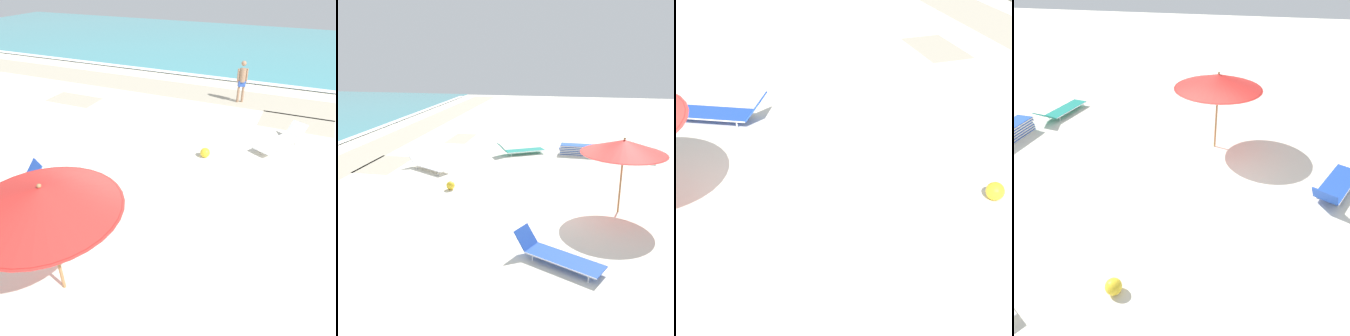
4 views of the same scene
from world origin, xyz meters
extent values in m
cube|color=silver|center=(0.00, 0.00, -0.08)|extent=(60.00, 60.00, 0.16)
cube|color=#B8AE96|center=(-6.24, 6.21, 0.00)|extent=(2.24, 1.31, 0.00)
cube|color=blue|center=(-3.58, -0.54, 0.17)|extent=(1.34, 1.91, 0.03)
cylinder|color=silver|center=(-3.85, -0.41, 0.17)|extent=(0.83, 1.66, 0.03)
cylinder|color=silver|center=(-3.31, -0.67, 0.17)|extent=(0.83, 1.66, 0.03)
cube|color=blue|center=(-3.11, 0.43, 0.39)|extent=(0.67, 0.57, 0.46)
cylinder|color=silver|center=(-4.12, -1.07, 0.08)|extent=(0.03, 0.03, 0.16)
cylinder|color=silver|center=(-3.50, 0.21, 0.08)|extent=(0.03, 0.03, 0.16)
cylinder|color=silver|center=(-3.04, -0.01, 0.08)|extent=(0.03, 0.03, 0.16)
sphere|color=yellow|center=(0.69, 3.67, 0.15)|extent=(0.30, 0.30, 0.30)
camera|label=1|loc=(3.18, -4.93, 5.13)|focal=35.00mm
camera|label=2|loc=(-11.24, -0.64, 4.74)|focal=40.00mm
camera|label=3|loc=(5.75, -0.54, 4.61)|focal=50.00mm
camera|label=4|loc=(-1.34, 6.96, 4.97)|focal=35.00mm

